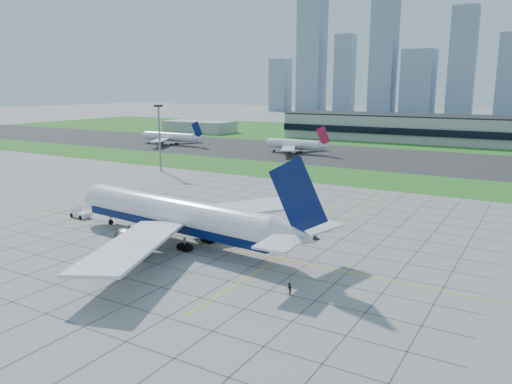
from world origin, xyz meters
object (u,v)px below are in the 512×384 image
at_px(crew_near, 129,228).
at_px(distant_jet_0, 170,137).
at_px(pushback_tug, 80,213).
at_px(airliner, 179,216).
at_px(light_mast, 159,129).
at_px(crew_far, 289,289).
at_px(distant_jet_1, 296,144).

distance_m(crew_near, distant_jet_0, 175.03).
height_order(pushback_tug, crew_near, pushback_tug).
xyz_separation_m(airliner, crew_near, (-14.87, 0.41, -4.92)).
bearing_deg(distant_jet_0, light_mast, -52.25).
height_order(airliner, crew_near, airliner).
relative_size(pushback_tug, crew_near, 5.36).
xyz_separation_m(pushback_tug, crew_far, (67.49, -16.10, -0.05)).
relative_size(crew_far, distant_jet_0, 0.05).
relative_size(pushback_tug, crew_far, 4.29).
bearing_deg(pushback_tug, airliner, 0.44).
bearing_deg(airliner, crew_near, -175.81).
height_order(pushback_tug, distant_jet_0, distant_jet_0).
relative_size(crew_far, distant_jet_1, 0.05).
relative_size(airliner, pushback_tug, 7.96).
xyz_separation_m(crew_far, distant_jet_1, (-74.95, 155.25, 3.50)).
bearing_deg(crew_far, airliner, -152.79).
bearing_deg(crew_far, crew_near, -146.90).
bearing_deg(distant_jet_1, distant_jet_0, -178.23).
relative_size(airliner, crew_far, 34.11).
relative_size(crew_near, distant_jet_1, 0.04).
relative_size(light_mast, pushback_tug, 3.05).
distance_m(light_mast, crew_far, 127.70).
height_order(light_mast, airliner, light_mast).
height_order(light_mast, distant_jet_1, light_mast).
bearing_deg(light_mast, airliner, -46.43).
distance_m(crew_near, crew_far, 49.38).
relative_size(crew_near, distant_jet_0, 0.04).
relative_size(light_mast, distant_jet_1, 0.60).
distance_m(airliner, distant_jet_1, 148.53).
distance_m(pushback_tug, crew_far, 69.39).
xyz_separation_m(pushback_tug, crew_near, (19.93, -2.83, -0.24)).
bearing_deg(crew_near, distant_jet_0, 75.58).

